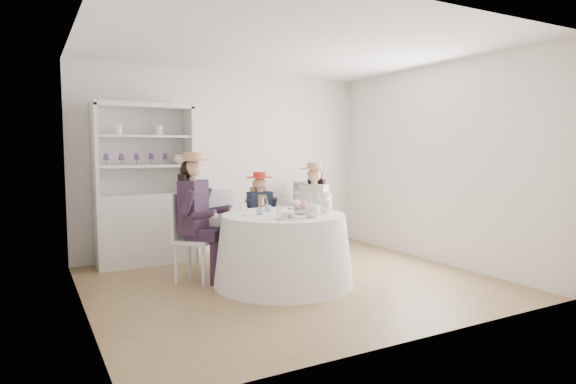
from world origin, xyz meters
TOP-DOWN VIEW (x-y plane):
  - ground at (0.00, 0.00)m, footprint 4.50×4.50m
  - ceiling at (0.00, 0.00)m, footprint 4.50×4.50m
  - wall_back at (0.00, 2.00)m, footprint 4.50×0.00m
  - wall_front at (0.00, -2.00)m, footprint 4.50×0.00m
  - wall_left at (-2.25, 0.00)m, footprint 0.00×4.50m
  - wall_right at (2.25, 0.00)m, footprint 0.00×4.50m
  - tea_table at (-0.12, -0.02)m, footprint 1.61×1.61m
  - hutch at (-1.30, 1.77)m, footprint 1.44×0.90m
  - side_table at (1.09, 1.63)m, footprint 0.50×0.50m
  - hatbox at (1.09, 1.63)m, footprint 0.36×0.36m
  - guest_left at (-0.97, 0.56)m, footprint 0.64×0.64m
  - guest_mid at (0.07, 1.00)m, footprint 0.45×0.47m
  - guest_right at (0.68, 0.63)m, footprint 0.59×0.55m
  - spare_chair at (-0.63, 0.89)m, footprint 0.48×0.48m
  - teacup_a at (-0.39, 0.05)m, footprint 0.10×0.10m
  - teacup_b at (-0.17, 0.28)m, footprint 0.08×0.08m
  - teacup_c at (0.15, 0.04)m, footprint 0.09×0.09m
  - flower_bowl at (0.06, -0.12)m, footprint 0.26×0.26m
  - flower_arrangement at (0.08, -0.06)m, footprint 0.20×0.20m
  - table_teapot at (0.01, -0.42)m, footprint 0.23×0.17m
  - sandwich_plate at (-0.25, -0.37)m, footprint 0.27×0.27m
  - cupcake_stand at (0.32, -0.13)m, footprint 0.25×0.25m
  - stemware_set at (-0.12, -0.02)m, footprint 0.95×0.92m

SIDE VIEW (x-z plane):
  - ground at x=0.00m, z-range 0.00..0.00m
  - side_table at x=1.09m, z-range 0.00..0.76m
  - tea_table at x=-0.12m, z-range 0.00..0.81m
  - spare_chair at x=-0.63m, z-range 0.04..1.09m
  - guest_mid at x=0.07m, z-range 0.08..1.33m
  - hutch at x=-1.30m, z-range -0.31..1.85m
  - guest_right at x=0.68m, z-range 0.09..1.46m
  - sandwich_plate at x=-0.25m, z-range 0.80..0.86m
  - flower_bowl at x=0.06m, z-range 0.81..0.86m
  - teacup_a at x=-0.39m, z-range 0.81..0.87m
  - teacup_b at x=-0.17m, z-range 0.81..0.87m
  - teacup_c at x=0.15m, z-range 0.81..0.88m
  - guest_left at x=-0.97m, z-range 0.10..1.61m
  - table_teapot at x=0.01m, z-range 0.80..0.97m
  - stemware_set at x=-0.12m, z-range 0.81..0.96m
  - cupcake_stand at x=0.32m, z-range 0.78..1.01m
  - hatbox at x=1.09m, z-range 0.76..1.05m
  - flower_arrangement at x=0.08m, z-range 0.87..0.94m
  - wall_back at x=0.00m, z-range -0.90..3.60m
  - wall_front at x=0.00m, z-range -0.90..3.60m
  - wall_left at x=-2.25m, z-range -0.90..3.60m
  - wall_right at x=2.25m, z-range -0.90..3.60m
  - ceiling at x=0.00m, z-range 2.70..2.70m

